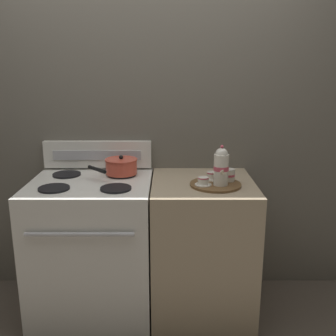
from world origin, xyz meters
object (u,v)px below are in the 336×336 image
(teacup_left, at_px, (205,181))
(teacup_right, at_px, (213,176))
(stove, at_px, (95,247))
(creamer_jug, at_px, (230,175))
(saucepan, at_px, (123,166))
(teapot, at_px, (223,166))
(serving_tray, at_px, (217,185))

(teacup_left, distance_m, teacup_right, 0.13)
(stove, bearing_deg, creamer_jug, -1.55)
(saucepan, xyz_separation_m, teacup_right, (0.58, -0.14, -0.02))
(teacup_right, bearing_deg, stove, -179.58)
(saucepan, height_order, teacup_left, saucepan)
(stove, height_order, saucepan, saucepan)
(teapot, bearing_deg, serving_tray, 132.45)
(saucepan, xyz_separation_m, teacup_left, (0.52, -0.26, -0.02))
(creamer_jug, bearing_deg, stove, 178.45)
(teacup_left, bearing_deg, teacup_right, 60.96)
(stove, bearing_deg, teacup_left, -8.97)
(teacup_left, distance_m, creamer_jug, 0.19)
(serving_tray, height_order, teacup_left, teacup_left)
(stove, height_order, teapot, teapot)
(teapot, distance_m, creamer_jug, 0.13)
(teapot, relative_size, creamer_jug, 3.23)
(teacup_left, xyz_separation_m, creamer_jug, (0.17, 0.09, 0.01))
(serving_tray, relative_size, teapot, 1.28)
(teacup_left, height_order, creamer_jug, creamer_jug)
(stove, xyz_separation_m, serving_tray, (0.77, -0.08, 0.45))
(teapot, xyz_separation_m, teacup_left, (-0.10, -0.00, -0.09))
(creamer_jug, bearing_deg, serving_tray, -148.01)
(teapot, relative_size, teacup_left, 2.44)
(saucepan, height_order, teacup_right, saucepan)
(serving_tray, distance_m, creamer_jug, 0.11)
(stove, xyz_separation_m, teapot, (0.80, -0.11, 0.57))
(saucepan, relative_size, teacup_right, 3.13)
(saucepan, bearing_deg, teacup_right, -13.74)
(stove, xyz_separation_m, saucepan, (0.18, 0.15, 0.50))
(saucepan, height_order, serving_tray, saucepan)
(serving_tray, relative_size, creamer_jug, 4.12)
(stove, distance_m, creamer_jug, 0.99)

